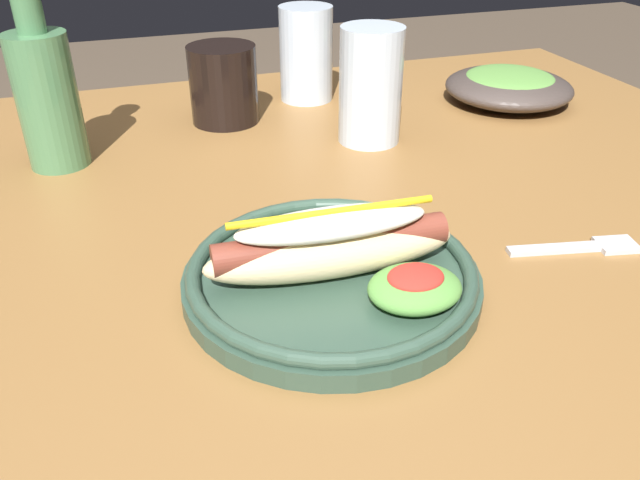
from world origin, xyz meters
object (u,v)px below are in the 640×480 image
at_px(side_bowl, 509,86).
at_px(soda_cup, 224,84).
at_px(glass_bottle, 46,94).
at_px(hot_dog_plate, 336,268).
at_px(fork, 584,247).
at_px(extra_cup, 371,86).
at_px(water_cup, 306,54).

bearing_deg(side_bowl, soda_cup, 172.72).
height_order(soda_cup, glass_bottle, glass_bottle).
relative_size(hot_dog_plate, soda_cup, 2.42).
distance_m(glass_bottle, side_bowl, 0.62).
xyz_separation_m(hot_dog_plate, soda_cup, (-0.01, 0.42, 0.03)).
height_order(hot_dog_plate, soda_cup, soda_cup).
distance_m(hot_dog_plate, soda_cup, 0.42).
distance_m(fork, glass_bottle, 0.58).
relative_size(hot_dog_plate, glass_bottle, 1.15).
height_order(hot_dog_plate, side_bowl, hot_dog_plate).
xyz_separation_m(soda_cup, extra_cup, (0.16, -0.12, 0.02)).
height_order(fork, glass_bottle, glass_bottle).
bearing_deg(hot_dog_plate, glass_bottle, 122.68).
bearing_deg(water_cup, soda_cup, -156.99).
bearing_deg(glass_bottle, side_bowl, 2.67).
height_order(glass_bottle, side_bowl, glass_bottle).
relative_size(hot_dog_plate, water_cup, 1.85).
bearing_deg(fork, glass_bottle, 153.92).
bearing_deg(fork, extra_cup, 117.37).
height_order(water_cup, glass_bottle, glass_bottle).
xyz_separation_m(water_cup, extra_cup, (0.03, -0.18, 0.00)).
height_order(hot_dog_plate, glass_bottle, glass_bottle).
bearing_deg(extra_cup, water_cup, 98.32).
relative_size(water_cup, side_bowl, 0.73).
bearing_deg(hot_dog_plate, soda_cup, 91.18).
distance_m(water_cup, extra_cup, 0.18).
bearing_deg(glass_bottle, extra_cup, -6.79).
bearing_deg(water_cup, fork, -76.90).
distance_m(extra_cup, side_bowl, 0.26).
xyz_separation_m(glass_bottle, side_bowl, (0.61, 0.03, -0.06)).
bearing_deg(water_cup, extra_cup, -81.68).
xyz_separation_m(hot_dog_plate, water_cup, (0.12, 0.48, 0.04)).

